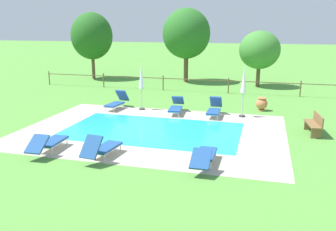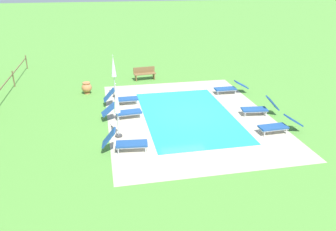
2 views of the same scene
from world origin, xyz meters
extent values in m
plane|color=#518E38|center=(0.00, 0.00, 0.00)|extent=(160.00, 160.00, 0.00)
cube|color=#B2A893|center=(0.00, 0.00, 0.00)|extent=(11.38, 8.22, 0.01)
cube|color=#23A8C1|center=(0.00, 0.00, 0.01)|extent=(7.66, 4.50, 0.01)
cube|color=#C0B59F|center=(0.00, 2.37, 0.01)|extent=(8.14, 0.24, 0.01)
cube|color=#C0B59F|center=(0.00, -2.37, 0.01)|extent=(8.14, 0.24, 0.01)
cube|color=#C0B59F|center=(3.95, 0.00, 0.01)|extent=(0.24, 4.50, 0.01)
cube|color=#C0B59F|center=(-3.95, 0.00, 0.01)|extent=(0.24, 4.50, 0.01)
cube|color=navy|center=(2.27, 2.97, 0.32)|extent=(0.63, 1.31, 0.07)
cube|color=navy|center=(2.25, 3.91, 0.62)|extent=(0.61, 0.63, 0.66)
cube|color=silver|center=(2.27, 2.97, 0.26)|extent=(0.60, 1.29, 0.04)
cylinder|color=silver|center=(2.54, 2.43, 0.14)|extent=(0.04, 0.04, 0.28)
cylinder|color=silver|center=(2.03, 2.42, 0.14)|extent=(0.04, 0.04, 0.28)
cylinder|color=silver|center=(2.51, 3.53, 0.14)|extent=(0.04, 0.04, 0.28)
cylinder|color=silver|center=(2.00, 3.52, 0.14)|extent=(0.04, 0.04, 0.28)
cube|color=navy|center=(2.89, -3.10, 0.32)|extent=(0.60, 1.30, 0.07)
cube|color=navy|center=(2.89, -4.12, 0.51)|extent=(0.60, 0.77, 0.46)
cube|color=silver|center=(2.89, -3.10, 0.26)|extent=(0.57, 1.28, 0.04)
cylinder|color=silver|center=(2.63, -2.55, 0.14)|extent=(0.04, 0.04, 0.28)
cylinder|color=silver|center=(3.14, -2.55, 0.14)|extent=(0.04, 0.04, 0.28)
cylinder|color=silver|center=(2.63, -3.65, 0.14)|extent=(0.04, 0.04, 0.28)
cylinder|color=silver|center=(3.14, -3.65, 0.14)|extent=(0.04, 0.04, 0.28)
cube|color=navy|center=(-3.20, 3.23, 0.32)|extent=(0.73, 1.35, 0.07)
cube|color=navy|center=(-3.10, 4.13, 0.64)|extent=(0.66, 0.64, 0.70)
cube|color=silver|center=(-3.20, 3.23, 0.26)|extent=(0.70, 1.33, 0.04)
cylinder|color=silver|center=(-3.00, 2.65, 0.14)|extent=(0.04, 0.04, 0.28)
cylinder|color=silver|center=(-3.51, 2.70, 0.14)|extent=(0.04, 0.04, 0.28)
cylinder|color=silver|center=(-2.89, 3.75, 0.14)|extent=(0.04, 0.04, 0.28)
cylinder|color=silver|center=(-3.39, 3.80, 0.14)|extent=(0.04, 0.04, 0.28)
cube|color=navy|center=(-2.83, -3.28, 0.32)|extent=(0.65, 1.32, 0.07)
cube|color=navy|center=(-2.78, -4.29, 0.54)|extent=(0.63, 0.78, 0.50)
cube|color=silver|center=(-2.83, -3.28, 0.26)|extent=(0.62, 1.30, 0.04)
cylinder|color=silver|center=(-3.10, -2.74, 0.14)|extent=(0.04, 0.04, 0.28)
cylinder|color=silver|center=(-2.59, -2.72, 0.14)|extent=(0.04, 0.04, 0.28)
cylinder|color=silver|center=(-3.06, -3.84, 0.14)|extent=(0.04, 0.04, 0.28)
cylinder|color=silver|center=(-2.55, -3.82, 0.14)|extent=(0.04, 0.04, 0.28)
cube|color=navy|center=(0.28, 3.03, 0.32)|extent=(0.73, 1.35, 0.07)
cube|color=navy|center=(0.18, 4.01, 0.57)|extent=(0.67, 0.77, 0.57)
cube|color=silver|center=(0.28, 3.03, 0.26)|extent=(0.70, 1.33, 0.04)
cylinder|color=silver|center=(0.59, 2.51, 0.14)|extent=(0.04, 0.04, 0.28)
cylinder|color=silver|center=(0.09, 2.46, 0.14)|extent=(0.04, 0.04, 0.28)
cylinder|color=silver|center=(0.48, 3.61, 0.14)|extent=(0.04, 0.04, 0.28)
cylinder|color=silver|center=(-0.03, 3.56, 0.14)|extent=(0.04, 0.04, 0.28)
cube|color=navy|center=(-0.62, -3.38, 0.32)|extent=(0.74, 1.36, 0.07)
cube|color=navy|center=(-0.72, -4.30, 0.63)|extent=(0.66, 0.68, 0.67)
cube|color=silver|center=(-0.62, -3.38, 0.26)|extent=(0.71, 1.33, 0.04)
cylinder|color=silver|center=(-0.81, -2.80, 0.14)|extent=(0.04, 0.04, 0.28)
cylinder|color=silver|center=(-0.30, -2.86, 0.14)|extent=(0.04, 0.04, 0.28)
cylinder|color=silver|center=(-0.93, -3.90, 0.14)|extent=(0.04, 0.04, 0.28)
cylinder|color=silver|center=(-0.43, -3.95, 0.14)|extent=(0.04, 0.04, 0.28)
cylinder|color=#383838|center=(-1.78, 3.68, 0.04)|extent=(0.32, 0.32, 0.08)
cylinder|color=#B2B5B7|center=(-1.78, 3.68, 0.59)|extent=(0.04, 0.04, 1.18)
cone|color=white|center=(-1.78, 3.68, 1.83)|extent=(0.29, 0.29, 1.28)
sphere|color=white|center=(-1.78, 3.68, 2.49)|extent=(0.05, 0.05, 0.05)
cylinder|color=#383838|center=(3.64, 3.52, 0.04)|extent=(0.32, 0.32, 0.08)
cylinder|color=#B2B5B7|center=(3.64, 3.52, 0.63)|extent=(0.04, 0.04, 1.26)
cone|color=white|center=(3.64, 3.52, 1.87)|extent=(0.29, 0.29, 1.22)
sphere|color=white|center=(3.64, 3.52, 2.50)|extent=(0.05, 0.05, 0.05)
cube|color=brown|center=(6.73, 1.32, 0.44)|extent=(0.61, 1.54, 0.06)
cube|color=brown|center=(6.93, 1.34, 0.67)|extent=(0.22, 1.50, 0.40)
cube|color=brown|center=(6.80, 0.68, 0.21)|extent=(0.40, 0.10, 0.41)
cube|color=brown|center=(6.66, 1.95, 0.21)|extent=(0.40, 0.10, 0.41)
cylinder|color=#C67547|center=(4.57, 5.18, 0.04)|extent=(0.34, 0.34, 0.08)
ellipsoid|color=#C67547|center=(4.57, 5.18, 0.38)|extent=(0.61, 0.61, 0.60)
cylinder|color=#C67547|center=(4.57, 5.18, 0.68)|extent=(0.46, 0.46, 0.06)
cylinder|color=brown|center=(-11.56, 9.82, 0.53)|extent=(0.08, 0.08, 1.05)
cylinder|color=brown|center=(-6.94, 9.82, 0.53)|extent=(0.08, 0.08, 1.05)
cylinder|color=brown|center=(-2.33, 9.82, 0.53)|extent=(0.08, 0.08, 1.05)
cylinder|color=brown|center=(2.29, 9.82, 0.53)|extent=(0.08, 0.08, 1.05)
cylinder|color=brown|center=(6.91, 9.82, 0.53)|extent=(0.08, 0.08, 1.05)
cube|color=brown|center=(-0.02, 9.82, 0.85)|extent=(23.08, 0.05, 0.05)
cylinder|color=brown|center=(-9.70, 13.67, 1.08)|extent=(0.27, 0.27, 2.15)
ellipsoid|color=#235B1E|center=(-9.70, 13.67, 3.62)|extent=(3.49, 3.49, 3.92)
cylinder|color=brown|center=(4.14, 13.21, 0.84)|extent=(0.28, 0.28, 1.68)
ellipsoid|color=#3D7F33|center=(4.14, 13.21, 2.73)|extent=(3.00, 3.00, 2.80)
cylinder|color=brown|center=(-1.60, 14.03, 1.19)|extent=(0.36, 0.36, 2.38)
ellipsoid|color=#286623|center=(-1.60, 14.03, 3.87)|extent=(3.79, 3.79, 3.96)
camera|label=1|loc=(4.63, -14.30, 4.50)|focal=38.04mm
camera|label=2|loc=(-15.58, 4.22, 6.75)|focal=36.07mm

